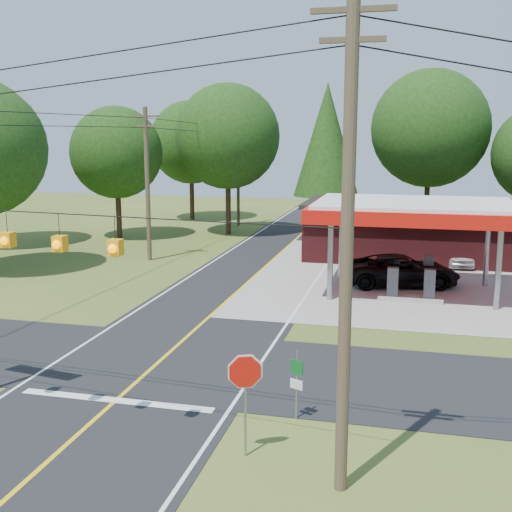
% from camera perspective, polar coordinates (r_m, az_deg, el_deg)
% --- Properties ---
extents(ground, '(120.00, 120.00, 0.00)m').
position_cam_1_polar(ground, '(24.38, -8.61, -9.32)').
color(ground, '#3D551E').
rests_on(ground, ground).
extents(main_highway, '(8.00, 120.00, 0.02)m').
position_cam_1_polar(main_highway, '(24.38, -8.61, -9.30)').
color(main_highway, black).
rests_on(main_highway, ground).
extents(cross_road, '(70.00, 7.00, 0.02)m').
position_cam_1_polar(cross_road, '(24.38, -8.61, -9.29)').
color(cross_road, black).
rests_on(cross_road, ground).
extents(lane_center_yellow, '(0.15, 110.00, 0.00)m').
position_cam_1_polar(lane_center_yellow, '(24.37, -8.62, -9.27)').
color(lane_center_yellow, yellow).
rests_on(lane_center_yellow, main_highway).
extents(gas_canopy, '(10.60, 7.40, 4.88)m').
position_cam_1_polar(gas_canopy, '(34.36, 13.88, 3.72)').
color(gas_canopy, gray).
rests_on(gas_canopy, ground).
extents(convenience_store, '(16.40, 7.55, 3.80)m').
position_cam_1_polar(convenience_store, '(44.58, 15.05, 2.21)').
color(convenience_store, '#50171A').
rests_on(convenience_store, ground).
extents(utility_pole_near_right, '(1.80, 0.30, 11.50)m').
position_cam_1_polar(utility_pole_near_right, '(14.38, 8.08, 1.07)').
color(utility_pole_near_right, '#473828').
rests_on(utility_pole_near_right, ground).
extents(utility_pole_far_left, '(1.80, 0.30, 10.00)m').
position_cam_1_polar(utility_pole_far_left, '(42.71, -9.64, 6.50)').
color(utility_pole_far_left, '#473828').
rests_on(utility_pole_far_left, ground).
extents(utility_pole_north, '(0.30, 0.30, 9.50)m').
position_cam_1_polar(utility_pole_north, '(58.29, -1.60, 7.36)').
color(utility_pole_north, '#473828').
rests_on(utility_pole_north, ground).
extents(overhead_beacons, '(17.04, 2.04, 1.03)m').
position_cam_1_polar(overhead_beacons, '(18.17, -19.31, 3.43)').
color(overhead_beacons, black).
rests_on(overhead_beacons, ground).
extents(treeline_backdrop, '(70.27, 51.59, 13.30)m').
position_cam_1_polar(treeline_backdrop, '(45.83, 3.67, 9.79)').
color(treeline_backdrop, '#332316').
rests_on(treeline_backdrop, ground).
extents(suv_car, '(7.38, 7.38, 1.72)m').
position_cam_1_polar(suv_car, '(36.40, 12.85, -1.28)').
color(suv_car, black).
rests_on(suv_car, ground).
extents(sedan_car, '(4.07, 4.07, 1.35)m').
position_cam_1_polar(sedan_car, '(42.92, 17.68, 0.06)').
color(sedan_car, silver).
rests_on(sedan_car, ground).
extents(octagonal_stop_sign, '(0.91, 0.40, 2.83)m').
position_cam_1_polar(octagonal_stop_sign, '(16.81, -0.97, -10.91)').
color(octagonal_stop_sign, gray).
rests_on(octagonal_stop_sign, ground).
extents(route_sign_post, '(0.41, 0.21, 2.12)m').
position_cam_1_polar(route_sign_post, '(19.22, 3.63, -10.87)').
color(route_sign_post, gray).
rests_on(route_sign_post, ground).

